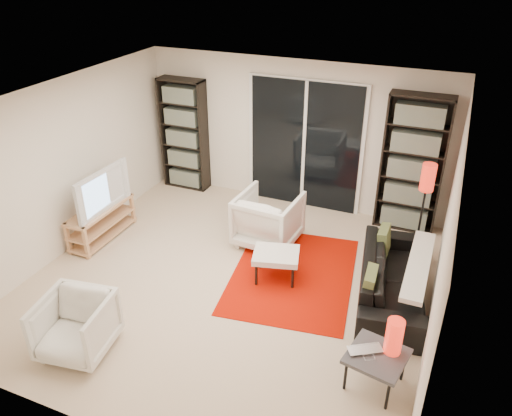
# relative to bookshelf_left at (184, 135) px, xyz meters

# --- Properties ---
(floor) EXTENTS (5.00, 5.00, 0.00)m
(floor) POSITION_rel_bookshelf_left_xyz_m (1.95, -2.33, -0.98)
(floor) COLOR beige
(floor) RESTS_ON ground
(wall_back) EXTENTS (5.00, 0.02, 2.40)m
(wall_back) POSITION_rel_bookshelf_left_xyz_m (1.95, 0.17, 0.22)
(wall_back) COLOR silver
(wall_back) RESTS_ON ground
(wall_front) EXTENTS (5.00, 0.02, 2.40)m
(wall_front) POSITION_rel_bookshelf_left_xyz_m (1.95, -4.83, 0.22)
(wall_front) COLOR silver
(wall_front) RESTS_ON ground
(wall_left) EXTENTS (0.02, 5.00, 2.40)m
(wall_left) POSITION_rel_bookshelf_left_xyz_m (-0.55, -2.33, 0.22)
(wall_left) COLOR silver
(wall_left) RESTS_ON ground
(wall_right) EXTENTS (0.02, 5.00, 2.40)m
(wall_right) POSITION_rel_bookshelf_left_xyz_m (4.45, -2.33, 0.22)
(wall_right) COLOR silver
(wall_right) RESTS_ON ground
(ceiling) EXTENTS (5.00, 5.00, 0.02)m
(ceiling) POSITION_rel_bookshelf_left_xyz_m (1.95, -2.33, 1.42)
(ceiling) COLOR white
(ceiling) RESTS_ON wall_back
(sliding_door) EXTENTS (1.92, 0.08, 2.16)m
(sliding_door) POSITION_rel_bookshelf_left_xyz_m (2.15, 0.13, 0.07)
(sliding_door) COLOR white
(sliding_door) RESTS_ON ground
(bookshelf_left) EXTENTS (0.80, 0.30, 1.95)m
(bookshelf_left) POSITION_rel_bookshelf_left_xyz_m (0.00, 0.00, 0.00)
(bookshelf_left) COLOR black
(bookshelf_left) RESTS_ON ground
(bookshelf_right) EXTENTS (0.90, 0.30, 2.10)m
(bookshelf_right) POSITION_rel_bookshelf_left_xyz_m (3.85, -0.00, 0.07)
(bookshelf_right) COLOR black
(bookshelf_right) RESTS_ON ground
(tv_stand) EXTENTS (0.38, 1.18, 0.50)m
(tv_stand) POSITION_rel_bookshelf_left_xyz_m (-0.28, -2.07, -0.71)
(tv_stand) COLOR tan
(tv_stand) RESTS_ON floor
(tv) EXTENTS (0.18, 1.08, 0.62)m
(tv) POSITION_rel_bookshelf_left_xyz_m (-0.26, -2.07, -0.16)
(tv) COLOR black
(tv) RESTS_ON tv_stand
(rug) EXTENTS (1.85, 2.32, 0.01)m
(rug) POSITION_rel_bookshelf_left_xyz_m (2.67, -1.88, -0.97)
(rug) COLOR #B40F00
(rug) RESTS_ON floor
(sofa) EXTENTS (1.05, 2.06, 0.58)m
(sofa) POSITION_rel_bookshelf_left_xyz_m (3.96, -1.85, -0.69)
(sofa) COLOR black
(sofa) RESTS_ON floor
(armchair_back) EXTENTS (0.90, 0.92, 0.79)m
(armchair_back) POSITION_rel_bookshelf_left_xyz_m (2.07, -1.25, -0.58)
(armchair_back) COLOR silver
(armchair_back) RESTS_ON floor
(armchair_front) EXTENTS (0.82, 0.84, 0.67)m
(armchair_front) POSITION_rel_bookshelf_left_xyz_m (0.96, -4.09, -0.64)
(armchair_front) COLOR silver
(armchair_front) RESTS_ON floor
(ottoman) EXTENTS (0.69, 0.61, 0.40)m
(ottoman) POSITION_rel_bookshelf_left_xyz_m (2.48, -2.03, -0.63)
(ottoman) COLOR silver
(ottoman) RESTS_ON floor
(side_table) EXTENTS (0.64, 0.64, 0.40)m
(side_table) POSITION_rel_bookshelf_left_xyz_m (4.03, -3.34, -0.61)
(side_table) COLOR #403F43
(side_table) RESTS_ON floor
(laptop) EXTENTS (0.41, 0.37, 0.03)m
(laptop) POSITION_rel_bookshelf_left_xyz_m (3.93, -3.37, -0.56)
(laptop) COLOR silver
(laptop) RESTS_ON side_table
(table_lamp) EXTENTS (0.17, 0.17, 0.38)m
(table_lamp) POSITION_rel_bookshelf_left_xyz_m (4.15, -3.23, -0.38)
(table_lamp) COLOR red
(table_lamp) RESTS_ON side_table
(floor_lamp) EXTENTS (0.21, 0.21, 1.39)m
(floor_lamp) POSITION_rel_bookshelf_left_xyz_m (4.12, -0.72, 0.09)
(floor_lamp) COLOR black
(floor_lamp) RESTS_ON floor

